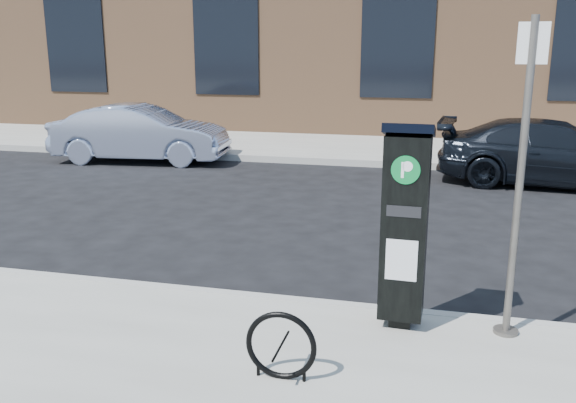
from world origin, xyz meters
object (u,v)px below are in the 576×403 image
(parking_kiosk, at_px, (405,224))
(sign_pole, at_px, (520,185))
(car_dark, at_px, (553,153))
(car_silver, at_px, (141,133))
(bike_rack, at_px, (281,346))

(parking_kiosk, xyz_separation_m, sign_pole, (0.93, 0.05, 0.39))
(sign_pole, height_order, car_dark, sign_pole)
(sign_pole, xyz_separation_m, car_silver, (-7.47, 7.69, -0.83))
(sign_pole, distance_m, bike_rack, 2.39)
(sign_pole, relative_size, car_dark, 0.62)
(sign_pole, height_order, car_silver, sign_pole)
(sign_pole, bearing_deg, car_dark, 82.71)
(parking_kiosk, height_order, sign_pole, sign_pole)
(parking_kiosk, relative_size, car_dark, 0.43)
(sign_pole, relative_size, car_silver, 0.67)
(sign_pole, height_order, bike_rack, sign_pole)
(car_silver, distance_m, car_dark, 8.98)
(parking_kiosk, distance_m, sign_pole, 1.01)
(bike_rack, bearing_deg, car_dark, 69.06)
(bike_rack, relative_size, car_dark, 0.13)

